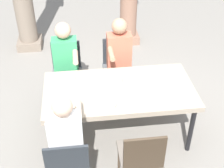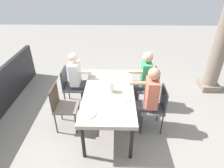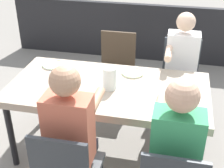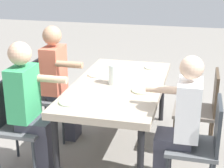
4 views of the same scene
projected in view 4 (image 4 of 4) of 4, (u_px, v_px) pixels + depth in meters
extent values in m
plane|color=gray|center=(118.00, 147.00, 4.06)|extent=(16.00, 16.00, 0.00)
cube|color=tan|center=(118.00, 86.00, 3.82)|extent=(1.84, 0.94, 0.07)
cylinder|color=black|center=(56.00, 152.00, 3.26)|extent=(0.06, 0.06, 0.69)
cylinder|color=black|center=(104.00, 90.00, 4.80)|extent=(0.06, 0.06, 0.69)
cylinder|color=black|center=(140.00, 163.00, 3.08)|extent=(0.06, 0.06, 0.69)
cylinder|color=black|center=(162.00, 95.00, 4.62)|extent=(0.06, 0.06, 0.69)
cube|color=#5B5E61|center=(23.00, 128.00, 3.50)|extent=(0.44, 0.44, 0.04)
cube|color=#2D3338|center=(2.00, 104.00, 3.47)|extent=(0.42, 0.03, 0.46)
cylinder|color=#2D3338|center=(34.00, 161.00, 3.36)|extent=(0.03, 0.03, 0.44)
cylinder|color=#2D3338|center=(50.00, 142.00, 3.70)|extent=(0.03, 0.03, 0.44)
cylinder|color=#2D3338|center=(17.00, 138.00, 3.79)|extent=(0.03, 0.03, 0.44)
cube|color=#5B5E61|center=(192.00, 147.00, 3.13)|extent=(0.44, 0.44, 0.04)
cube|color=#2D3338|center=(218.00, 126.00, 3.01)|extent=(0.42, 0.03, 0.44)
cylinder|color=#2D3338|center=(170.00, 157.00, 3.42)|extent=(0.03, 0.03, 0.44)
cylinder|color=#2D3338|center=(211.00, 162.00, 3.34)|extent=(0.03, 0.03, 0.44)
cube|color=#5B5E61|center=(53.00, 98.00, 4.18)|extent=(0.44, 0.44, 0.04)
cube|color=#2D3338|center=(36.00, 79.00, 4.15)|extent=(0.42, 0.03, 0.44)
cylinder|color=#2D3338|center=(63.00, 126.00, 4.04)|extent=(0.03, 0.03, 0.46)
cylinder|color=#2D3338|center=(74.00, 113.00, 4.39)|extent=(0.03, 0.03, 0.46)
cylinder|color=#2D3338|center=(32.00, 122.00, 4.13)|extent=(0.03, 0.03, 0.46)
cylinder|color=#2D3338|center=(46.00, 110.00, 4.48)|extent=(0.03, 0.03, 0.46)
cube|color=#6A6158|center=(194.00, 111.00, 3.81)|extent=(0.44, 0.44, 0.04)
cube|color=#473828|center=(216.00, 93.00, 3.69)|extent=(0.42, 0.03, 0.45)
cylinder|color=#473828|center=(176.00, 123.00, 4.11)|extent=(0.03, 0.03, 0.46)
cylinder|color=#473828|center=(174.00, 138.00, 3.76)|extent=(0.03, 0.03, 0.46)
cylinder|color=#473828|center=(210.00, 127.00, 4.03)|extent=(0.03, 0.03, 0.46)
cylinder|color=#473828|center=(211.00, 142.00, 3.68)|extent=(0.03, 0.03, 0.46)
cube|color=#3F3F4C|center=(47.00, 151.00, 3.52)|extent=(0.24, 0.14, 0.46)
cube|color=#3F3F4C|center=(36.00, 124.00, 3.44)|extent=(0.28, 0.32, 0.10)
cube|color=#389E60|center=(23.00, 93.00, 3.37)|extent=(0.34, 0.20, 0.52)
sphere|color=tan|center=(20.00, 53.00, 3.24)|extent=(0.22, 0.22, 0.22)
cylinder|color=tan|center=(52.00, 79.00, 3.41)|extent=(0.07, 0.30, 0.07)
cube|color=#3F3F4C|center=(72.00, 119.00, 4.21)|extent=(0.24, 0.14, 0.46)
cube|color=#3F3F4C|center=(64.00, 96.00, 4.14)|extent=(0.28, 0.32, 0.10)
cube|color=#CC664C|center=(54.00, 70.00, 4.06)|extent=(0.34, 0.20, 0.53)
sphere|color=tan|center=(52.00, 35.00, 3.93)|extent=(0.21, 0.21, 0.21)
cylinder|color=tan|center=(69.00, 64.00, 3.84)|extent=(0.07, 0.30, 0.07)
cube|color=#3F3F4C|center=(162.00, 166.00, 3.26)|extent=(0.24, 0.14, 0.46)
cube|color=#3F3F4C|center=(173.00, 139.00, 3.15)|extent=(0.28, 0.32, 0.10)
cube|color=white|center=(189.00, 109.00, 3.03)|extent=(0.34, 0.20, 0.50)
sphere|color=beige|center=(192.00, 68.00, 2.90)|extent=(0.20, 0.20, 0.20)
cylinder|color=beige|center=(163.00, 89.00, 3.17)|extent=(0.07, 0.30, 0.07)
cylinder|color=white|center=(72.00, 102.00, 3.28)|extent=(0.24, 0.24, 0.01)
torus|color=#A4C786|center=(72.00, 102.00, 3.28)|extent=(0.24, 0.24, 0.01)
cube|color=silver|center=(66.00, 109.00, 3.14)|extent=(0.02, 0.17, 0.01)
cube|color=silver|center=(77.00, 97.00, 3.42)|extent=(0.02, 0.17, 0.01)
cylinder|color=silver|center=(142.00, 91.00, 3.57)|extent=(0.21, 0.21, 0.01)
torus|color=#A0BE77|center=(142.00, 90.00, 3.57)|extent=(0.22, 0.22, 0.01)
cube|color=silver|center=(140.00, 96.00, 3.43)|extent=(0.04, 0.17, 0.01)
cube|color=silver|center=(145.00, 86.00, 3.71)|extent=(0.03, 0.17, 0.01)
cylinder|color=white|center=(98.00, 75.00, 4.07)|extent=(0.23, 0.23, 0.01)
torus|color=#A9CD91|center=(98.00, 74.00, 4.06)|extent=(0.23, 0.23, 0.01)
cube|color=silver|center=(94.00, 79.00, 3.93)|extent=(0.03, 0.17, 0.01)
cube|color=silver|center=(102.00, 71.00, 4.20)|extent=(0.02, 0.17, 0.01)
cylinder|color=white|center=(154.00, 68.00, 4.33)|extent=(0.22, 0.22, 0.01)
torus|color=#A4C786|center=(154.00, 67.00, 4.33)|extent=(0.23, 0.23, 0.01)
cube|color=silver|center=(152.00, 71.00, 4.20)|extent=(0.03, 0.17, 0.01)
cube|color=silver|center=(155.00, 65.00, 4.47)|extent=(0.02, 0.17, 0.01)
cylinder|color=white|center=(114.00, 74.00, 3.76)|extent=(0.12, 0.12, 0.21)
cylinder|color=#EFEAC6|center=(114.00, 77.00, 3.77)|extent=(0.11, 0.11, 0.14)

